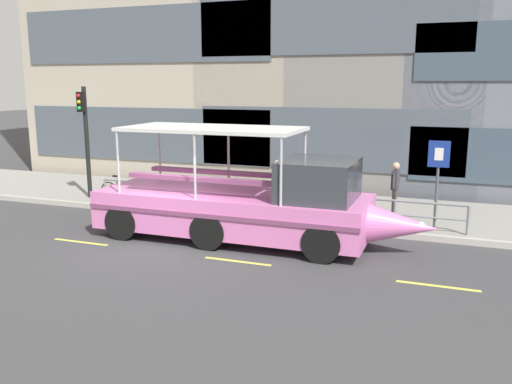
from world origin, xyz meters
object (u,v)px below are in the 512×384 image
Objects in this scene: pedestrian_near_bow at (395,184)px; traffic_light_pole at (85,131)px; duck_tour_boat at (250,204)px; pedestrian_mid_left at (277,180)px; parking_sign at (438,170)px; leaned_bicycle at (121,192)px.

traffic_light_pole is at bearing -174.43° from pedestrian_near_bow.
pedestrian_mid_left is (-0.25, 3.21, 0.15)m from duck_tour_boat.
leaned_bicycle is at bearing -179.68° from parking_sign.
duck_tour_boat is 3.23m from pedestrian_mid_left.
parking_sign is at bearing -43.44° from pedestrian_near_bow.
pedestrian_near_bow is (9.50, 1.29, 0.68)m from leaned_bicycle.
pedestrian_near_bow is (-1.30, 1.23, -0.72)m from parking_sign.
pedestrian_mid_left is at bearing 5.23° from traffic_light_pole.
parking_sign is 1.93m from pedestrian_near_bow.
traffic_light_pole reaches higher than leaned_bicycle.
pedestrian_mid_left is (5.65, 0.88, 0.64)m from leaned_bicycle.
traffic_light_pole is 7.41m from pedestrian_mid_left.
leaned_bicycle is (-10.80, -0.06, -1.40)m from parking_sign.
traffic_light_pole is 2.36× the size of leaned_bicycle.
pedestrian_near_bow reaches higher than pedestrian_mid_left.
traffic_light_pole is at bearing 172.28° from leaned_bicycle.
leaned_bicycle is 9.61m from pedestrian_near_bow.
pedestrian_near_bow is 3.87m from pedestrian_mid_left.
leaned_bicycle is 0.99× the size of pedestrian_near_bow.
traffic_light_pole reaches higher than pedestrian_mid_left.
parking_sign is 10.89m from leaned_bicycle.
duck_tour_boat is 5.12m from pedestrian_near_bow.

